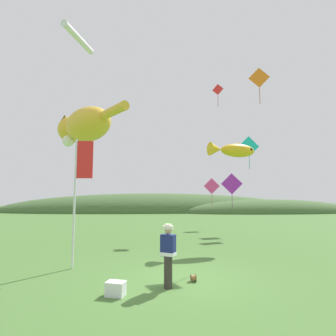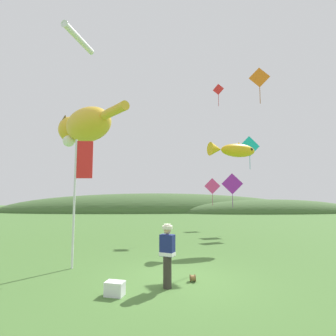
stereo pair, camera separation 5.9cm
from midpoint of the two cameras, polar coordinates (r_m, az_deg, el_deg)
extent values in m
plane|color=#477033|center=(8.68, 1.84, -23.39)|extent=(120.00, 120.00, 0.00)
ellipsoid|color=#426033|center=(41.69, -2.97, -9.45)|extent=(48.43, 10.28, 5.68)
ellipsoid|color=#426033|center=(41.67, 21.44, -9.06)|extent=(26.64, 6.94, 3.88)
cylinder|color=#332D28|center=(7.97, -0.20, -21.69)|extent=(0.24, 0.24, 0.88)
cube|color=navy|center=(7.81, -0.20, -16.45)|extent=(0.47, 0.41, 0.60)
cube|color=white|center=(7.85, -0.20, -18.17)|extent=(0.49, 0.43, 0.10)
sphere|color=tan|center=(7.74, -0.20, -13.47)|extent=(0.20, 0.20, 0.20)
cylinder|color=beige|center=(7.73, -0.20, -12.81)|extent=(0.30, 0.30, 0.09)
cylinder|color=beige|center=(7.72, -0.20, -12.36)|extent=(0.20, 0.20, 0.07)
cylinder|color=olive|center=(8.63, 5.33, -22.73)|extent=(0.15, 0.16, 0.16)
cylinder|color=brown|center=(8.62, 4.81, -22.76)|extent=(0.02, 0.22, 0.22)
cylinder|color=brown|center=(8.64, 5.84, -22.70)|extent=(0.02, 0.22, 0.22)
cube|color=white|center=(7.65, -11.57, -24.55)|extent=(0.55, 0.45, 0.30)
cube|color=white|center=(7.59, -11.54, -23.26)|extent=(0.56, 0.46, 0.06)
cylinder|color=silver|center=(10.22, -19.86, -7.07)|extent=(0.08, 0.08, 4.67)
cube|color=red|center=(10.22, -17.82, 1.78)|extent=(0.60, 0.03, 1.40)
ellipsoid|color=gold|center=(16.44, -17.18, 8.96)|extent=(4.17, 4.55, 1.95)
ellipsoid|color=white|center=(16.53, -17.50, 7.64)|extent=(2.54, 2.83, 1.07)
sphere|color=gold|center=(18.76, -20.33, 7.84)|extent=(1.75, 1.75, 1.75)
cone|color=#503E10|center=(18.76, -21.66, 9.90)|extent=(0.87, 0.87, 0.58)
cone|color=#503E10|center=(19.09, -18.90, 9.54)|extent=(0.87, 0.87, 0.58)
sphere|color=white|center=(17.34, -20.99, 5.52)|extent=(0.70, 0.70, 0.70)
sphere|color=white|center=(17.77, -17.41, 5.13)|extent=(0.70, 0.70, 0.70)
cylinder|color=gold|center=(13.78, -11.78, 12.14)|extent=(1.66, 1.99, 0.47)
ellipsoid|color=gold|center=(14.69, 14.84, 3.69)|extent=(2.17, 1.26, 0.72)
cone|color=gold|center=(14.00, 10.19, 4.06)|extent=(0.82, 0.86, 0.72)
cone|color=gold|center=(14.78, 15.00, 4.85)|extent=(0.41, 0.41, 0.34)
sphere|color=black|center=(14.88, 17.50, 3.89)|extent=(0.17, 0.17, 0.17)
cylinder|color=white|center=(18.25, -18.93, 25.05)|extent=(1.18, 2.92, 0.36)
torus|color=white|center=(17.21, -21.79, 27.23)|extent=(0.44, 0.18, 0.44)
cube|color=#19BFBF|center=(19.50, 17.11, 4.52)|extent=(1.47, 0.07, 1.47)
cylinder|color=black|center=(19.51, 17.09, 4.52)|extent=(0.99, 0.05, 0.02)
cube|color=#118585|center=(19.33, 17.21, 1.06)|extent=(0.03, 0.01, 0.90)
cube|color=orange|center=(15.65, 19.11, 18.09)|extent=(1.07, 0.31, 1.10)
cylinder|color=black|center=(15.66, 19.09, 18.08)|extent=(0.72, 0.21, 0.02)
cube|color=#A95011|center=(15.28, 19.24, 14.65)|extent=(0.03, 0.02, 0.90)
cube|color=#E53F8C|center=(21.17, 9.42, -3.90)|extent=(1.25, 0.27, 1.27)
cylinder|color=black|center=(21.18, 9.41, -3.90)|extent=(0.84, 0.18, 0.02)
cube|color=#A02C62|center=(21.16, 9.47, -6.83)|extent=(0.03, 0.01, 0.90)
cube|color=red|center=(21.63, 10.71, 16.45)|extent=(0.77, 0.47, 0.89)
cylinder|color=black|center=(21.64, 10.70, 16.44)|extent=(0.52, 0.32, 0.02)
cube|color=maroon|center=(21.31, 10.75, 14.22)|extent=(0.03, 0.02, 0.90)
cube|color=purple|center=(18.71, 13.62, -3.35)|extent=(1.43, 0.36, 1.46)
cylinder|color=black|center=(18.72, 13.60, -3.36)|extent=(0.96, 0.25, 0.02)
cube|color=#6B1A7C|center=(18.69, 13.70, -6.97)|extent=(0.03, 0.01, 0.90)
camera|label=1|loc=(0.03, -90.14, 0.01)|focal=28.00mm
camera|label=2|loc=(0.03, 89.86, -0.01)|focal=28.00mm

